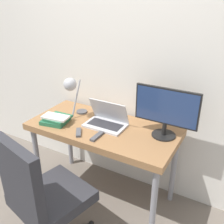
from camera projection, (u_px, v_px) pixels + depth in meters
name	position (u px, v px, depth m)	size (l,w,h in m)	color
ground_plane	(87.00, 215.00, 2.42)	(12.00, 12.00, 0.00)	#70665B
wall_back	(124.00, 59.00, 2.41)	(8.00, 0.05, 2.60)	silver
desk	(103.00, 134.00, 2.36)	(1.34, 0.63, 0.78)	#996B42
laptop	(106.00, 120.00, 2.33)	(0.36, 0.23, 0.23)	silver
monitor	(166.00, 110.00, 2.09)	(0.52, 0.20, 0.42)	black
desk_lamp	(72.00, 88.00, 2.36)	(0.12, 0.26, 0.40)	#4C4C51
office_chair	(41.00, 193.00, 1.87)	(0.63, 0.63, 1.03)	black
book_stack	(56.00, 119.00, 2.38)	(0.27, 0.23, 0.07)	#286B47
tv_remote	(97.00, 136.00, 2.15)	(0.04, 0.16, 0.02)	#4C4C51
media_remote	(79.00, 132.00, 2.21)	(0.11, 0.14, 0.02)	#4C4C51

